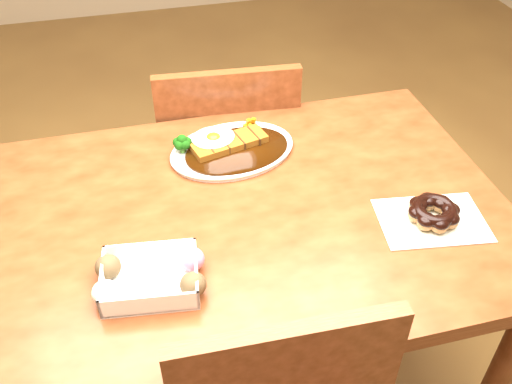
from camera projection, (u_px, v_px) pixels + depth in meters
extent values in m
cube|color=#4E240F|center=(238.00, 218.00, 1.27)|extent=(1.20, 0.80, 0.04)
cylinder|color=#4E240F|center=(34.00, 267.00, 1.66)|extent=(0.06, 0.06, 0.71)
cylinder|color=#4E240F|center=(378.00, 206.00, 1.86)|extent=(0.06, 0.06, 0.71)
cube|color=#4E240F|center=(224.00, 162.00, 1.92)|extent=(0.45, 0.45, 0.04)
cylinder|color=#4E240F|center=(264.00, 178.00, 2.22)|extent=(0.04, 0.04, 0.41)
cylinder|color=#4E240F|center=(177.00, 187.00, 2.17)|extent=(0.04, 0.04, 0.41)
cylinder|color=#4E240F|center=(282.00, 239.00, 1.96)|extent=(0.04, 0.04, 0.41)
cylinder|color=#4E240F|center=(183.00, 251.00, 1.92)|extent=(0.04, 0.04, 0.41)
cube|color=#4E240F|center=(229.00, 135.00, 1.62)|extent=(0.40, 0.06, 0.40)
ellipsoid|color=white|center=(232.00, 151.00, 1.42)|extent=(0.34, 0.27, 0.01)
ellipsoid|color=black|center=(237.00, 150.00, 1.40)|extent=(0.29, 0.23, 0.01)
cube|color=#6B380C|center=(229.00, 144.00, 1.41)|extent=(0.20, 0.11, 0.02)
ellipsoid|color=white|center=(213.00, 138.00, 1.40)|extent=(0.12, 0.11, 0.01)
ellipsoid|color=#FFB214|center=(213.00, 137.00, 1.40)|extent=(0.04, 0.04, 0.02)
cube|color=white|center=(150.00, 277.00, 1.08)|extent=(0.20, 0.16, 0.05)
ellipsoid|color=beige|center=(105.00, 293.00, 1.04)|extent=(0.05, 0.05, 0.05)
ellipsoid|color=beige|center=(150.00, 288.00, 1.05)|extent=(0.05, 0.05, 0.05)
ellipsoid|color=black|center=(193.00, 284.00, 1.06)|extent=(0.05, 0.05, 0.05)
ellipsoid|color=black|center=(108.00, 267.00, 1.09)|extent=(0.05, 0.05, 0.05)
ellipsoid|color=beige|center=(150.00, 263.00, 1.10)|extent=(0.05, 0.05, 0.05)
ellipsoid|color=pink|center=(192.00, 259.00, 1.11)|extent=(0.05, 0.05, 0.05)
cube|color=silver|center=(432.00, 220.00, 1.23)|extent=(0.25, 0.19, 0.00)
torus|color=olive|center=(433.00, 213.00, 1.22)|extent=(0.12, 0.12, 0.04)
torus|color=black|center=(434.00, 210.00, 1.21)|extent=(0.11, 0.11, 0.03)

